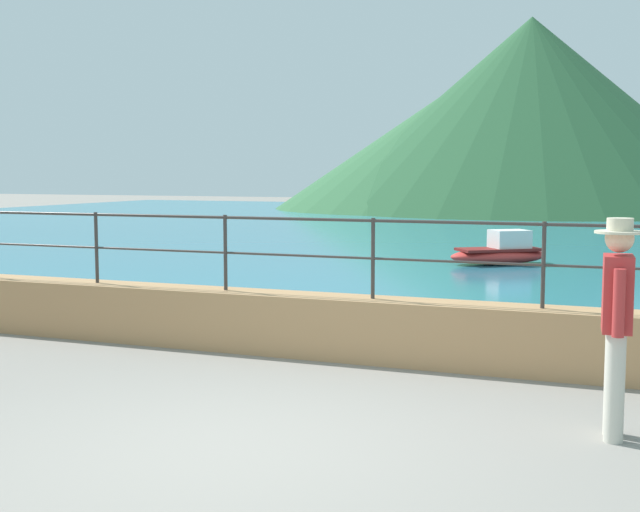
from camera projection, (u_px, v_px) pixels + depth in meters
ground_plane at (245, 448)px, 6.36m from camera, size 120.00×120.00×0.00m
promenade_wall at (372, 329)px, 9.30m from camera, size 20.00×0.56×0.70m
railing at (373, 243)px, 9.20m from camera, size 18.44×0.04×0.90m
lake_water at (561, 230)px, 30.31m from camera, size 64.00×44.32×0.06m
hill_main at (530, 114)px, 46.23m from camera, size 24.57×24.57×10.66m
hill_secondary at (447, 151)px, 47.14m from camera, size 19.65×19.65×6.64m
person_walking at (617, 317)px, 6.49m from camera, size 0.38×0.57×1.75m
boat_1 at (501, 252)px, 18.58m from camera, size 2.39×2.08×0.76m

